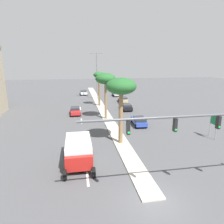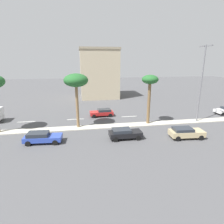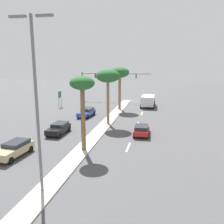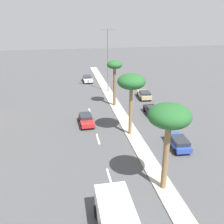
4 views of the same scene
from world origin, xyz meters
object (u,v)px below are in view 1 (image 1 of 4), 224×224
at_px(directional_road_sign, 214,122).
at_px(sedan_red_left, 75,111).
at_px(palm_tree_outboard, 121,88).
at_px(sedan_black_near, 126,107).
at_px(palm_tree_leading, 99,77).
at_px(sedan_tan_right, 123,99).
at_px(sedan_blue_outboard, 139,121).
at_px(palm_tree_front, 106,80).
at_px(sedan_silver_inboard, 117,94).
at_px(box_truck, 79,151).
at_px(sedan_white_center, 84,92).
at_px(street_lamp_near, 97,73).

bearing_deg(directional_road_sign, sedan_red_left, 138.72).
bearing_deg(palm_tree_outboard, sedan_black_near, 73.68).
height_order(directional_road_sign, palm_tree_leading, palm_tree_leading).
distance_m(palm_tree_leading, sedan_tan_right, 8.82).
bearing_deg(sedan_red_left, sedan_blue_outboard, -40.87).
relative_size(palm_tree_front, sedan_silver_inboard, 1.99).
distance_m(directional_road_sign, sedan_silver_inboard, 34.67).
bearing_deg(box_truck, sedan_tan_right, 68.77).
xyz_separation_m(sedan_tan_right, sedan_blue_outboard, (-1.61, -17.94, -0.02)).
bearing_deg(sedan_white_center, sedan_silver_inboard, -25.44).
xyz_separation_m(directional_road_sign, sedan_blue_outboard, (-7.77, 6.94, -1.50)).
bearing_deg(directional_road_sign, sedan_silver_inboard, 99.80).
relative_size(palm_tree_leading, sedan_white_center, 1.83).
xyz_separation_m(sedan_white_center, sedan_black_near, (7.85, -21.46, 0.01)).
distance_m(sedan_blue_outboard, sedan_red_left, 13.03).
distance_m(street_lamp_near, sedan_blue_outboard, 24.46).
bearing_deg(sedan_tan_right, sedan_silver_inboard, 88.37).
xyz_separation_m(palm_tree_outboard, sedan_white_center, (-2.96, 38.15, -6.07)).
bearing_deg(sedan_white_center, directional_road_sign, -68.53).
xyz_separation_m(palm_tree_leading, box_truck, (-5.01, -25.80, -5.16)).
bearing_deg(palm_tree_leading, palm_tree_front, -90.70).
height_order(sedan_white_center, sedan_red_left, sedan_white_center).
height_order(palm_tree_leading, sedan_blue_outboard, palm_tree_leading).
bearing_deg(sedan_tan_right, street_lamp_near, 136.97).
xyz_separation_m(palm_tree_leading, sedan_red_left, (-5.35, -6.58, -5.73)).
height_order(street_lamp_near, box_truck, street_lamp_near).
bearing_deg(sedan_white_center, street_lamp_near, -68.64).
bearing_deg(sedan_red_left, box_truck, -88.97).
bearing_deg(directional_road_sign, sedan_blue_outboard, 138.21).
distance_m(sedan_tan_right, sedan_white_center, 16.35).
distance_m(sedan_black_near, sedan_red_left, 10.45).
distance_m(sedan_silver_inboard, sedan_red_left, 22.04).
bearing_deg(directional_road_sign, palm_tree_leading, 119.10).
distance_m(street_lamp_near, sedan_tan_right, 9.96).
bearing_deg(directional_road_sign, box_truck, -167.77).
bearing_deg(box_truck, sedan_white_center, 87.12).
relative_size(palm_tree_outboard, palm_tree_front, 1.01).
height_order(street_lamp_near, sedan_tan_right, street_lamp_near).
bearing_deg(directional_road_sign, sedan_tan_right, 103.90).
bearing_deg(sedan_black_near, directional_road_sign, -66.85).
bearing_deg(palm_tree_leading, directional_road_sign, -60.90).
bearing_deg(street_lamp_near, palm_tree_front, -91.47).
distance_m(palm_tree_outboard, sedan_white_center, 38.75).
relative_size(palm_tree_front, sedan_white_center, 1.91).
bearing_deg(sedan_black_near, sedan_silver_inboard, 85.29).
distance_m(directional_road_sign, sedan_red_left, 23.50).
relative_size(street_lamp_near, sedan_silver_inboard, 2.99).
xyz_separation_m(street_lamp_near, sedan_white_center, (-3.24, 8.27, -6.14)).
distance_m(palm_tree_front, palm_tree_leading, 10.81).
distance_m(sedan_tan_right, sedan_silver_inboard, 9.25).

